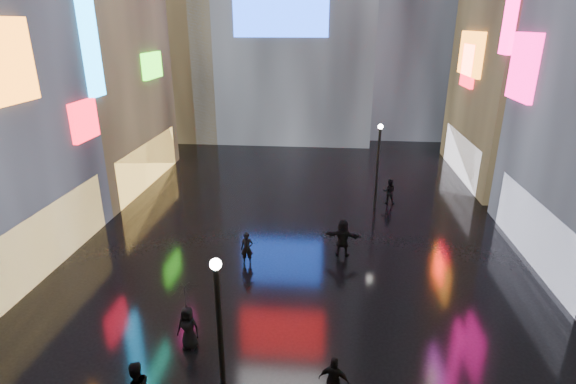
# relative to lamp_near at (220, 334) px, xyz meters

# --- Properties ---
(ground) EXTENTS (140.00, 140.00, 0.00)m
(ground) POSITION_rel_lamp_near_xyz_m (1.29, 13.34, -2.94)
(ground) COLOR black
(ground) RESTS_ON ground
(building_left_far) EXTENTS (10.28, 12.00, 22.00)m
(building_left_far) POSITION_rel_lamp_near_xyz_m (-14.69, 19.34, 8.04)
(building_left_far) COLOR black
(building_left_far) RESTS_ON ground
(lamp_near) EXTENTS (0.30, 0.30, 5.20)m
(lamp_near) POSITION_rel_lamp_near_xyz_m (0.00, 0.00, 0.00)
(lamp_near) COLOR black
(lamp_near) RESTS_ON ground
(lamp_far) EXTENTS (0.30, 0.30, 5.20)m
(lamp_far) POSITION_rel_lamp_near_xyz_m (5.59, 16.34, 0.00)
(lamp_far) COLOR black
(lamp_far) RESTS_ON ground
(pedestrian_3) EXTENTS (1.00, 0.60, 1.59)m
(pedestrian_3) POSITION_rel_lamp_near_xyz_m (3.07, 0.93, -2.15)
(pedestrian_3) COLOR black
(pedestrian_3) RESTS_ON ground
(pedestrian_4) EXTENTS (0.84, 0.60, 1.62)m
(pedestrian_4) POSITION_rel_lamp_near_xyz_m (-1.93, 2.89, -2.13)
(pedestrian_4) COLOR black
(pedestrian_4) RESTS_ON ground
(pedestrian_5) EXTENTS (1.80, 0.78, 1.88)m
(pedestrian_5) POSITION_rel_lamp_near_xyz_m (3.49, 10.07, -2.01)
(pedestrian_5) COLOR black
(pedestrian_5) RESTS_ON ground
(pedestrian_6) EXTENTS (0.61, 0.43, 1.59)m
(pedestrian_6) POSITION_rel_lamp_near_xyz_m (-0.96, 8.82, -2.15)
(pedestrian_6) COLOR black
(pedestrian_6) RESTS_ON ground
(pedestrian_7) EXTENTS (0.83, 0.68, 1.58)m
(pedestrian_7) POSITION_rel_lamp_near_xyz_m (6.50, 17.14, -2.15)
(pedestrian_7) COLOR black
(pedestrian_7) RESTS_ON ground
(umbrella_2) EXTENTS (1.34, 1.34, 0.87)m
(umbrella_2) POSITION_rel_lamp_near_xyz_m (-1.93, 2.89, -0.89)
(umbrella_2) COLOR black
(umbrella_2) RESTS_ON pedestrian_4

